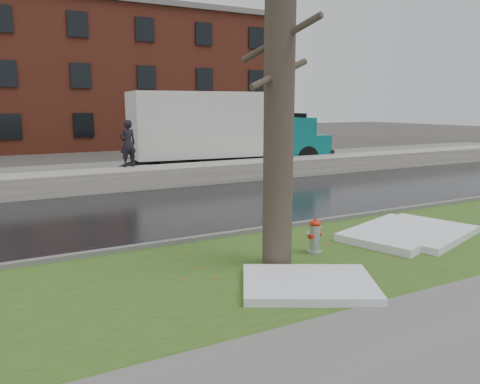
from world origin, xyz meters
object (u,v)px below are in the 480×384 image
fire_hydrant (315,235)px  tree (279,78)px  worker (128,143)px  box_truck (219,130)px

fire_hydrant → tree: (-1.11, -0.28, 3.14)m
fire_hydrant → tree: size_ratio=0.11×
fire_hydrant → worker: size_ratio=0.41×
worker → fire_hydrant: bearing=85.2°
tree → worker: size_ratio=3.89×
box_truck → tree: bearing=-106.0°
box_truck → fire_hydrant: bearing=-101.8°
tree → worker: tree is taller
fire_hydrant → box_truck: bearing=57.0°
fire_hydrant → worker: 10.44m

